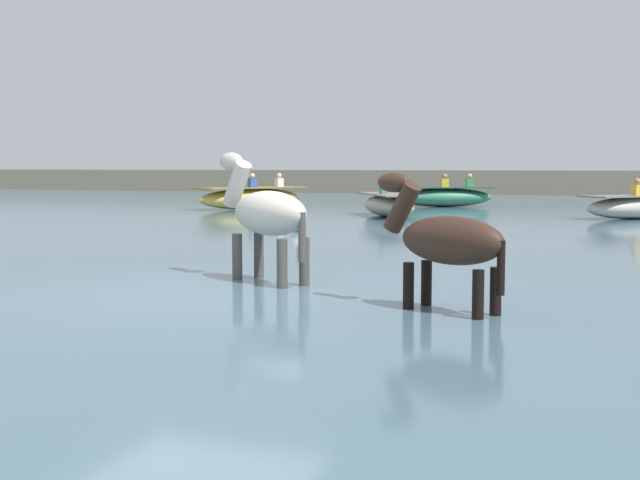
# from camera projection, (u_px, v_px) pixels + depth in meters

# --- Properties ---
(ground_plane) EXTENTS (120.00, 120.00, 0.00)m
(ground_plane) POSITION_uv_depth(u_px,v_px,m) (195.00, 329.00, 9.61)
(ground_plane) COLOR #84755B
(water_surface) EXTENTS (90.00, 90.00, 0.36)m
(water_surface) POSITION_uv_depth(u_px,v_px,m) (410.00, 240.00, 18.96)
(water_surface) COLOR #476675
(water_surface) RESTS_ON ground
(horse_lead_pinto) EXTENTS (1.75, 1.25, 2.02)m
(horse_lead_pinto) POSITION_uv_depth(u_px,v_px,m) (266.00, 217.00, 10.79)
(horse_lead_pinto) COLOR beige
(horse_lead_pinto) RESTS_ON ground
(horse_trailing_dark_bay) EXTENTS (1.58, 0.96, 1.77)m
(horse_trailing_dark_bay) POSITION_uv_depth(u_px,v_px,m) (446.00, 244.00, 8.63)
(horse_trailing_dark_bay) COLOR #382319
(horse_trailing_dark_bay) RESTS_ON ground
(boat_near_starboard) EXTENTS (2.88, 3.81, 1.15)m
(boat_near_starboard) POSITION_uv_depth(u_px,v_px,m) (389.00, 205.00, 24.71)
(boat_near_starboard) COLOR #B2AD9E
(boat_near_starboard) RESTS_ON water_surface
(boat_mid_outer) EXTENTS (3.73, 2.65, 1.19)m
(boat_mid_outer) POSITION_uv_depth(u_px,v_px,m) (444.00, 197.00, 30.64)
(boat_mid_outer) COLOR #337556
(boat_mid_outer) RESTS_ON water_surface
(boat_far_offshore) EXTENTS (3.14, 4.22, 1.23)m
(boat_far_offshore) POSITION_uv_depth(u_px,v_px,m) (251.00, 198.00, 29.05)
(boat_far_offshore) COLOR gold
(boat_far_offshore) RESTS_ON water_surface
(boat_mid_channel) EXTENTS (3.07, 3.15, 1.14)m
(boat_mid_channel) POSITION_uv_depth(u_px,v_px,m) (634.00, 207.00, 23.73)
(boat_mid_channel) COLOR #B2AD9E
(boat_mid_channel) RESTS_ON water_surface
(channel_buoy) EXTENTS (0.32, 0.32, 0.73)m
(channel_buoy) POSITION_uv_depth(u_px,v_px,m) (297.00, 224.00, 19.15)
(channel_buoy) COLOR silver
(channel_buoy) RESTS_ON water_surface
(far_shoreline) EXTENTS (80.00, 2.40, 1.60)m
(far_shoreline) POSITION_uv_depth(u_px,v_px,m) (535.00, 186.00, 43.72)
(far_shoreline) COLOR gray
(far_shoreline) RESTS_ON ground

